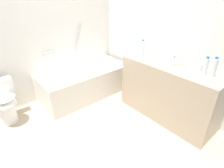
{
  "coord_description": "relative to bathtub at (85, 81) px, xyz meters",
  "views": [
    {
      "loc": [
        -0.95,
        -1.76,
        1.83
      ],
      "look_at": [
        0.59,
        0.04,
        0.58
      ],
      "focal_mm": 28.71,
      "sensor_mm": 36.0,
      "label": 1
    }
  ],
  "objects": [
    {
      "name": "water_bottle_0",
      "position": [
        0.66,
        -1.93,
        0.72
      ],
      "size": [
        0.07,
        0.07,
        0.25
      ],
      "color": "silver",
      "rests_on": "vanity_counter"
    },
    {
      "name": "wall_right_mirror",
      "position": [
        0.98,
        -0.9,
        1.02
      ],
      "size": [
        0.1,
        2.97,
        2.59
      ],
      "primitive_type": "cube",
      "color": "silver",
      "rests_on": "ground_plane"
    },
    {
      "name": "drinking_glass_1",
      "position": [
        0.63,
        -0.98,
        0.65
      ],
      "size": [
        0.06,
        0.06,
        0.1
      ],
      "primitive_type": "cylinder",
      "color": "white",
      "rests_on": "vanity_counter"
    },
    {
      "name": "water_bottle_2",
      "position": [
        0.64,
        -1.84,
        0.71
      ],
      "size": [
        0.07,
        0.07,
        0.23
      ],
      "color": "silver",
      "rests_on": "vanity_counter"
    },
    {
      "name": "soap_dish",
      "position": [
        0.71,
        -1.65,
        0.61
      ],
      "size": [
        0.09,
        0.06,
        0.02
      ],
      "primitive_type": "cube",
      "color": "white",
      "rests_on": "vanity_counter"
    },
    {
      "name": "drinking_glass_0",
      "position": [
        0.66,
        -1.52,
        0.64
      ],
      "size": [
        0.08,
        0.08,
        0.08
      ],
      "primitive_type": "cylinder",
      "color": "white",
      "rests_on": "vanity_counter"
    },
    {
      "name": "vanity_counter",
      "position": [
        0.64,
        -1.41,
        0.16
      ],
      "size": [
        0.58,
        1.48,
        0.88
      ],
      "primitive_type": "cube",
      "color": "tan",
      "rests_on": "ground_plane"
    },
    {
      "name": "water_bottle_1",
      "position": [
        0.62,
        -0.83,
        0.72
      ],
      "size": [
        0.06,
        0.06,
        0.25
      ],
      "color": "silver",
      "rests_on": "vanity_counter"
    },
    {
      "name": "sink_basin",
      "position": [
        0.63,
        -1.29,
        0.62
      ],
      "size": [
        0.33,
        0.33,
        0.04
      ],
      "primitive_type": "cylinder",
      "color": "white",
      "rests_on": "vanity_counter"
    },
    {
      "name": "ground_plane",
      "position": [
        -0.63,
        -0.9,
        -0.28
      ],
      "size": [
        4.12,
        4.12,
        0.0
      ],
      "primitive_type": "plane",
      "color": "#C1AD8E"
    },
    {
      "name": "sink_faucet",
      "position": [
        0.83,
        -1.29,
        0.63
      ],
      "size": [
        0.12,
        0.15,
        0.07
      ],
      "color": "#A2A2A7",
      "rests_on": "vanity_counter"
    },
    {
      "name": "wall_back_tiled",
      "position": [
        -0.63,
        0.44,
        1.02
      ],
      "size": [
        3.52,
        0.1,
        2.59
      ],
      "primitive_type": "cube",
      "color": "silver",
      "rests_on": "ground_plane"
    },
    {
      "name": "drinking_glass_2",
      "position": [
        0.69,
        -1.75,
        0.65
      ],
      "size": [
        0.08,
        0.08,
        0.1
      ],
      "primitive_type": "cylinder",
      "color": "white",
      "rests_on": "vanity_counter"
    },
    {
      "name": "toilet",
      "position": [
        -1.36,
        0.07,
        0.08
      ],
      "size": [
        0.39,
        0.48,
        0.67
      ],
      "rotation": [
        0.0,
        0.0,
        -1.6
      ],
      "color": "white",
      "rests_on": "ground_plane"
    },
    {
      "name": "bathtub",
      "position": [
        0.0,
        0.0,
        0.0
      ],
      "size": [
        1.67,
        0.77,
        1.28
      ],
      "color": "silver",
      "rests_on": "ground_plane"
    }
  ]
}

